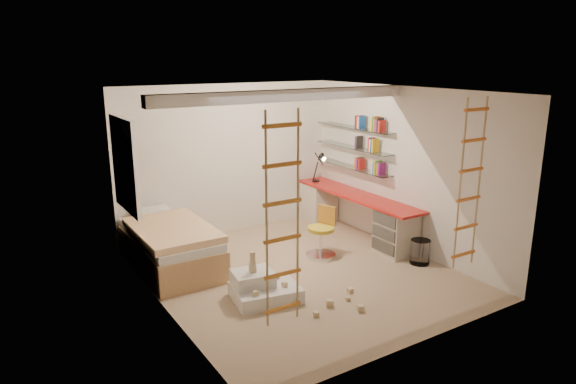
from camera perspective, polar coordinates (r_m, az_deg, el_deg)
floor at (r=7.51m, az=1.23°, el=-9.01°), size 4.50×4.50×0.00m
ceiling_beam at (r=7.14m, az=0.00°, el=10.68°), size 4.00×0.18×0.16m
window_frame at (r=7.60m, az=-17.68°, el=2.85°), size 0.06×1.15×1.35m
window_blind at (r=7.61m, az=-17.39°, el=2.89°), size 0.02×1.00×1.20m
rope_ladder_left at (r=4.91m, az=-0.61°, el=-3.23°), size 0.41×0.04×2.13m
rope_ladder_right at (r=6.68m, az=19.54°, el=0.79°), size 0.41×0.04×2.13m
waste_bin at (r=8.03m, az=14.47°, el=-6.45°), size 0.30×0.30×0.37m
desk at (r=8.99m, az=7.39°, el=-2.33°), size 0.56×2.80×0.75m
shelves at (r=9.03m, az=7.29°, el=4.92°), size 0.25×1.80×0.71m
bed at (r=7.82m, az=-12.97°, el=-5.83°), size 1.02×2.00×0.69m
task_lamp at (r=9.51m, az=3.65°, el=3.29°), size 0.14×0.36×0.57m
swivel_chair at (r=8.02m, az=3.76°, el=-5.20°), size 0.61×0.61×0.79m
play_platform at (r=6.73m, az=-2.91°, el=-10.65°), size 0.93×0.78×0.37m
toy_blocks at (r=6.61m, az=1.03°, el=-10.50°), size 1.34×1.10×0.64m
books at (r=9.01m, az=7.32°, el=5.64°), size 0.14×0.70×0.92m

